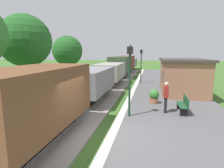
% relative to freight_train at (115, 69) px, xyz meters
% --- Properties ---
extents(ground_plane, '(160.00, 160.00, 0.00)m').
position_rel_freight_train_xyz_m(ground_plane, '(2.40, -15.61, -1.55)').
color(ground_plane, '#3D6628').
extents(platform_slab, '(6.00, 60.00, 0.25)m').
position_rel_freight_train_xyz_m(platform_slab, '(5.60, -15.61, -1.43)').
color(platform_slab, '#565659').
rests_on(platform_slab, ground).
extents(platform_edge_stripe, '(0.36, 60.00, 0.01)m').
position_rel_freight_train_xyz_m(platform_edge_stripe, '(2.80, -15.61, -1.30)').
color(platform_edge_stripe, silver).
rests_on(platform_edge_stripe, platform_slab).
extents(track_ballast, '(3.80, 60.00, 0.12)m').
position_rel_freight_train_xyz_m(track_ballast, '(-0.00, -15.61, -1.49)').
color(track_ballast, gray).
rests_on(track_ballast, ground).
extents(rail_near, '(0.07, 60.00, 0.14)m').
position_rel_freight_train_xyz_m(rail_near, '(0.72, -15.61, -1.36)').
color(rail_near, slate).
rests_on(rail_near, track_ballast).
extents(rail_far, '(0.07, 60.00, 0.14)m').
position_rel_freight_train_xyz_m(rail_far, '(-0.72, -15.61, -1.36)').
color(rail_far, slate).
rests_on(rail_far, track_ballast).
extents(freight_train, '(2.50, 39.20, 2.72)m').
position_rel_freight_train_xyz_m(freight_train, '(0.00, 0.00, 0.00)').
color(freight_train, brown).
rests_on(freight_train, rail_near).
extents(station_hut, '(3.50, 5.80, 2.78)m').
position_rel_freight_train_xyz_m(station_hut, '(6.80, -6.39, 0.10)').
color(station_hut, '#9E6B4C').
rests_on(station_hut, platform_slab).
extents(bench_near_hut, '(0.42, 1.50, 0.91)m').
position_rel_freight_train_xyz_m(bench_near_hut, '(6.08, -11.95, -0.83)').
color(bench_near_hut, '#1E4C2D').
rests_on(bench_near_hut, platform_slab).
extents(person_waiting, '(0.25, 0.39, 1.71)m').
position_rel_freight_train_xyz_m(person_waiting, '(5.11, -12.10, -0.37)').
color(person_waiting, black).
rests_on(person_waiting, platform_slab).
extents(potted_planter, '(0.64, 0.64, 0.92)m').
position_rel_freight_train_xyz_m(potted_planter, '(4.53, -10.30, -0.83)').
color(potted_planter, '#9E6642').
rests_on(potted_planter, platform_slab).
extents(lamp_post_near, '(0.28, 0.28, 3.70)m').
position_rel_freight_train_xyz_m(lamp_post_near, '(3.22, -13.12, 1.25)').
color(lamp_post_near, '#193823').
rests_on(lamp_post_near, platform_slab).
extents(lamp_post_far, '(0.28, 0.28, 3.70)m').
position_rel_freight_train_xyz_m(lamp_post_far, '(3.22, -2.13, 1.25)').
color(lamp_post_far, '#193823').
rests_on(lamp_post_far, platform_slab).
extents(tree_trackside_far, '(4.60, 4.60, 6.86)m').
position_rel_freight_train_xyz_m(tree_trackside_far, '(-6.70, -7.60, 3.00)').
color(tree_trackside_far, '#4C3823').
rests_on(tree_trackside_far, ground).
extents(tree_field_left, '(3.82, 3.82, 5.68)m').
position_rel_freight_train_xyz_m(tree_field_left, '(-6.24, -0.11, 2.21)').
color(tree_field_left, '#4C3823').
rests_on(tree_field_left, ground).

